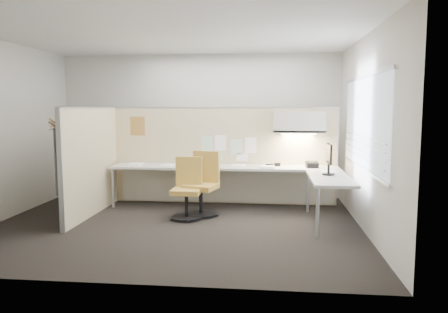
# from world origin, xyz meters

# --- Properties ---
(floor) EXTENTS (5.50, 4.50, 0.01)m
(floor) POSITION_xyz_m (0.00, 0.00, -0.01)
(floor) COLOR black
(floor) RESTS_ON ground
(ceiling) EXTENTS (5.50, 4.50, 0.01)m
(ceiling) POSITION_xyz_m (0.00, 0.00, 2.80)
(ceiling) COLOR white
(ceiling) RESTS_ON wall_back
(wall_back) EXTENTS (5.50, 0.02, 2.80)m
(wall_back) POSITION_xyz_m (0.00, 2.25, 1.40)
(wall_back) COLOR beige
(wall_back) RESTS_ON ground
(wall_front) EXTENTS (5.50, 0.02, 2.80)m
(wall_front) POSITION_xyz_m (0.00, -2.25, 1.40)
(wall_front) COLOR beige
(wall_front) RESTS_ON ground
(wall_left) EXTENTS (0.02, 4.50, 2.80)m
(wall_left) POSITION_xyz_m (-2.75, 0.00, 1.40)
(wall_left) COLOR beige
(wall_left) RESTS_ON ground
(wall_right) EXTENTS (0.02, 4.50, 2.80)m
(wall_right) POSITION_xyz_m (2.75, 0.00, 1.40)
(wall_right) COLOR beige
(wall_right) RESTS_ON ground
(window_pane) EXTENTS (0.01, 2.80, 1.30)m
(window_pane) POSITION_xyz_m (2.73, 0.00, 1.55)
(window_pane) COLOR #A4B0BF
(window_pane) RESTS_ON wall_right
(partition_back) EXTENTS (4.10, 0.06, 1.75)m
(partition_back) POSITION_xyz_m (0.55, 1.60, 0.88)
(partition_back) COLOR beige
(partition_back) RESTS_ON floor
(partition_left) EXTENTS (0.06, 2.20, 1.75)m
(partition_left) POSITION_xyz_m (-1.50, 0.50, 0.88)
(partition_left) COLOR beige
(partition_left) RESTS_ON floor
(desk) EXTENTS (4.00, 2.07, 0.73)m
(desk) POSITION_xyz_m (0.93, 1.13, 0.60)
(desk) COLOR beige
(desk) RESTS_ON floor
(overhead_bin) EXTENTS (0.90, 0.36, 0.38)m
(overhead_bin) POSITION_xyz_m (1.90, 1.39, 1.51)
(overhead_bin) COLOR beige
(overhead_bin) RESTS_ON partition_back
(task_light_strip) EXTENTS (0.60, 0.06, 0.02)m
(task_light_strip) POSITION_xyz_m (1.90, 1.39, 1.30)
(task_light_strip) COLOR #FFEABF
(task_light_strip) RESTS_ON overhead_bin
(pinned_papers) EXTENTS (1.01, 0.00, 0.47)m
(pinned_papers) POSITION_xyz_m (0.63, 1.57, 1.03)
(pinned_papers) COLOR #8CBF8C
(pinned_papers) RESTS_ON partition_back
(poster) EXTENTS (0.28, 0.00, 0.35)m
(poster) POSITION_xyz_m (-1.05, 1.57, 1.42)
(poster) COLOR orange
(poster) RESTS_ON partition_back
(chair_left) EXTENTS (0.59, 0.61, 1.03)m
(chair_left) POSITION_xyz_m (0.31, 0.66, 0.48)
(chair_left) COLOR black
(chair_left) RESTS_ON floor
(chair_right) EXTENTS (0.51, 0.51, 0.96)m
(chair_right) POSITION_xyz_m (0.10, 0.42, 0.45)
(chair_right) COLOR black
(chair_right) RESTS_ON floor
(monitor) EXTENTS (0.19, 0.45, 0.48)m
(monitor) POSITION_xyz_m (2.30, 0.43, 1.01)
(monitor) COLOR black
(monitor) RESTS_ON desk
(phone) EXTENTS (0.23, 0.22, 0.12)m
(phone) POSITION_xyz_m (2.12, 1.25, 0.78)
(phone) COLOR black
(phone) RESTS_ON desk
(stapler) EXTENTS (0.14, 0.09, 0.05)m
(stapler) POSITION_xyz_m (1.40, 1.30, 0.76)
(stapler) COLOR black
(stapler) RESTS_ON desk
(tape_dispenser) EXTENTS (0.11, 0.09, 0.06)m
(tape_dispenser) POSITION_xyz_m (1.54, 1.37, 0.76)
(tape_dispenser) COLOR black
(tape_dispenser) RESTS_ON desk
(coat_hook) EXTENTS (0.18, 0.41, 1.26)m
(coat_hook) POSITION_xyz_m (-1.58, -0.50, 1.43)
(coat_hook) COLOR silver
(coat_hook) RESTS_ON partition_left
(paper_stack_0) EXTENTS (0.23, 0.30, 0.03)m
(paper_stack_0) POSITION_xyz_m (-1.00, 1.25, 0.74)
(paper_stack_0) COLOR white
(paper_stack_0) RESTS_ON desk
(paper_stack_1) EXTENTS (0.29, 0.34, 0.02)m
(paper_stack_1) POSITION_xyz_m (-0.41, 1.26, 0.74)
(paper_stack_1) COLOR white
(paper_stack_1) RESTS_ON desk
(paper_stack_2) EXTENTS (0.27, 0.33, 0.04)m
(paper_stack_2) POSITION_xyz_m (0.22, 1.17, 0.75)
(paper_stack_2) COLOR white
(paper_stack_2) RESTS_ON desk
(paper_stack_3) EXTENTS (0.26, 0.32, 0.02)m
(paper_stack_3) POSITION_xyz_m (0.84, 1.33, 0.74)
(paper_stack_3) COLOR white
(paper_stack_3) RESTS_ON desk
(paper_stack_4) EXTENTS (0.23, 0.30, 0.03)m
(paper_stack_4) POSITION_xyz_m (1.37, 1.17, 0.74)
(paper_stack_4) COLOR white
(paper_stack_4) RESTS_ON desk
(paper_stack_5) EXTENTS (0.26, 0.32, 0.02)m
(paper_stack_5) POSITION_xyz_m (2.33, 0.72, 0.74)
(paper_stack_5) COLOR white
(paper_stack_5) RESTS_ON desk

